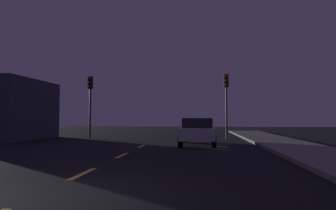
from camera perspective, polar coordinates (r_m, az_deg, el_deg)
ground_plane at (r=12.29m, az=-8.18°, el=-9.31°), size 80.00×80.00×0.00m
sidewalk_curb_right at (r=12.70m, az=27.13°, el=-8.50°), size 3.00×40.00×0.15m
lane_stripe_second at (r=8.15m, az=-16.16°, el=-12.66°), size 0.16×1.60×0.01m
lane_stripe_third at (r=11.72m, az=-8.93°, el=-9.62°), size 0.16×1.60×0.01m
lane_stripe_fourth at (r=15.39m, az=-5.16°, el=-7.95°), size 0.16×1.60×0.01m
traffic_signal_left at (r=22.30m, az=-14.88°, el=1.97°), size 0.32×0.38×4.52m
traffic_signal_right at (r=20.87m, az=11.26°, el=2.25°), size 0.32×0.38×4.52m
car_stopped_ahead at (r=16.18m, az=5.79°, el=-5.06°), size 1.94×4.07×1.46m
street_lamp_right at (r=11.44m, az=29.40°, el=10.72°), size 2.01×0.36×6.57m
storefront_left at (r=23.23m, az=-28.92°, el=-0.79°), size 4.72×6.08×4.10m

